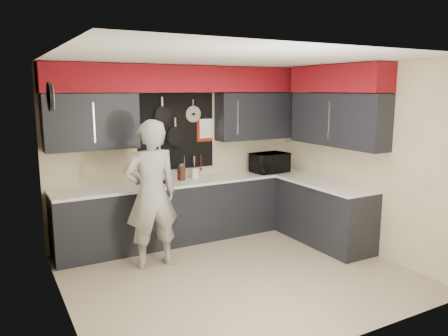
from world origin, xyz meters
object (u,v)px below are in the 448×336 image
microwave (270,163)px  utensil_crock (195,173)px  knife_block (181,174)px  person (151,194)px  coffee_maker (157,170)px

microwave → utensil_crock: size_ratio=3.71×
utensil_crock → microwave: bearing=-7.1°
knife_block → utensil_crock: (0.24, 0.04, -0.02)m
person → knife_block: bearing=-133.6°
knife_block → coffee_maker: size_ratio=0.55×
utensil_crock → coffee_maker: bearing=-179.0°
knife_block → coffee_maker: 0.39m
microwave → knife_block: bearing=170.7°
microwave → coffee_maker: (-1.88, 0.15, 0.03)m
coffee_maker → person: 0.86m
knife_block → coffee_maker: (-0.37, 0.03, 0.09)m
microwave → coffee_maker: coffee_maker is taller
microwave → person: person is taller
microwave → knife_block: microwave is taller
utensil_crock → coffee_maker: (-0.62, -0.01, 0.11)m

